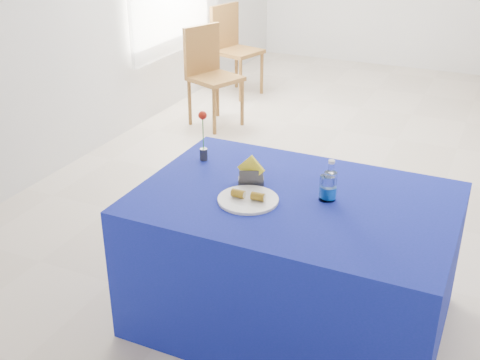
% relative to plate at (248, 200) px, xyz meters
% --- Properties ---
extents(floor, '(7.00, 7.00, 0.00)m').
position_rel_plate_xyz_m(floor, '(0.20, 2.33, -0.77)').
color(floor, beige).
rests_on(floor, ground).
extents(plate, '(0.31, 0.31, 0.01)m').
position_rel_plate_xyz_m(plate, '(0.00, 0.00, 0.00)').
color(plate, white).
rests_on(plate, blue_table).
extents(drinking_glass, '(0.07, 0.07, 0.13)m').
position_rel_plate_xyz_m(drinking_glass, '(0.35, 0.18, 0.06)').
color(drinking_glass, white).
rests_on(drinking_glass, blue_table).
extents(salt_shaker, '(0.03, 0.03, 0.08)m').
position_rel_plate_xyz_m(salt_shaker, '(-0.06, 0.23, 0.04)').
color(salt_shaker, slate).
rests_on(salt_shaker, blue_table).
extents(pepper_shaker, '(0.03, 0.03, 0.08)m').
position_rel_plate_xyz_m(pepper_shaker, '(-0.06, 0.26, 0.04)').
color(pepper_shaker, slate).
rests_on(pepper_shaker, blue_table).
extents(blue_table, '(1.60, 1.10, 0.76)m').
position_rel_plate_xyz_m(blue_table, '(0.20, 0.14, -0.39)').
color(blue_table, navy).
rests_on(blue_table, floor).
extents(water_bottle, '(0.07, 0.07, 0.21)m').
position_rel_plate_xyz_m(water_bottle, '(0.36, 0.19, 0.06)').
color(water_bottle, silver).
rests_on(water_bottle, blue_table).
extents(napkin_holder, '(0.15, 0.10, 0.17)m').
position_rel_plate_xyz_m(napkin_holder, '(-0.06, 0.18, 0.04)').
color(napkin_holder, '#38383D').
rests_on(napkin_holder, blue_table).
extents(rose_vase, '(0.05, 0.05, 0.30)m').
position_rel_plate_xyz_m(rose_vase, '(-0.44, 0.36, 0.14)').
color(rose_vase, '#222327').
rests_on(rose_vase, blue_table).
extents(chair_win_a, '(0.57, 0.57, 0.98)m').
position_rel_plate_xyz_m(chair_win_a, '(-1.66, 2.77, -0.20)').
color(chair_win_a, olive).
rests_on(chair_win_a, floor).
extents(chair_win_b, '(0.55, 0.55, 1.01)m').
position_rel_plate_xyz_m(chair_win_b, '(-1.89, 3.79, -0.18)').
color(chair_win_b, olive).
rests_on(chair_win_b, floor).
extents(banana_pieces, '(0.17, 0.05, 0.04)m').
position_rel_plate_xyz_m(banana_pieces, '(0.00, -0.00, 0.03)').
color(banana_pieces, gold).
rests_on(banana_pieces, plate).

